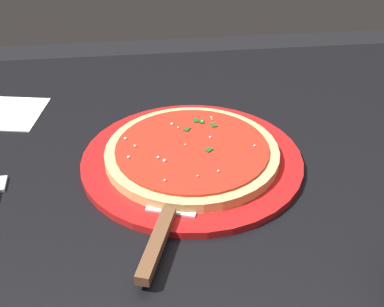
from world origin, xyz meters
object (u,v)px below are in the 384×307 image
pizza_server (165,224)px  napkin_folded_right (3,113)px  serving_plate (192,161)px  pizza (192,153)px

pizza_server → napkin_folded_right: 0.45m
serving_plate → napkin_folded_right: (-0.20, -0.33, -0.00)m
pizza → pizza_server: size_ratio=1.23×
pizza_server → pizza: bearing=160.9°
serving_plate → pizza_server: 0.17m
pizza → pizza_server: 0.17m
serving_plate → pizza_server: (0.16, -0.05, 0.01)m
serving_plate → pizza: (-0.00, -0.00, 0.02)m
pizza → pizza_server: pizza is taller
serving_plate → pizza: bearing=-167.7°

